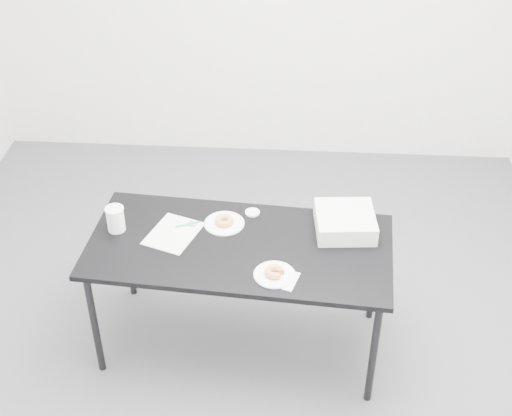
# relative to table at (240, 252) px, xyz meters

# --- Properties ---
(floor) EXTENTS (4.00, 4.00, 0.00)m
(floor) POSITION_rel_table_xyz_m (-0.04, 0.09, -0.65)
(floor) COLOR #4A4A4E
(floor) RESTS_ON ground
(table) EXTENTS (1.60, 0.84, 0.71)m
(table) POSITION_rel_table_xyz_m (0.00, 0.00, 0.00)
(table) COLOR black
(table) RESTS_ON floor
(scorecard) EXTENTS (0.31, 0.35, 0.00)m
(scorecard) POSITION_rel_table_xyz_m (-0.35, 0.07, 0.05)
(scorecard) COLOR white
(scorecard) RESTS_ON table
(logo_patch) EXTENTS (0.06, 0.06, 0.00)m
(logo_patch) POSITION_rel_table_xyz_m (-0.26, 0.15, 0.06)
(logo_patch) COLOR green
(logo_patch) RESTS_ON scorecard
(pen) EXTENTS (0.13, 0.06, 0.01)m
(pen) POSITION_rel_table_xyz_m (-0.29, 0.14, 0.06)
(pen) COLOR #0E9C78
(pen) RESTS_ON scorecard
(napkin) EXTENTS (0.18, 0.18, 0.00)m
(napkin) POSITION_rel_table_xyz_m (0.23, -0.25, 0.05)
(napkin) COLOR white
(napkin) RESTS_ON table
(plate_near) EXTENTS (0.20, 0.20, 0.01)m
(plate_near) POSITION_rel_table_xyz_m (0.19, -0.23, 0.06)
(plate_near) COLOR white
(plate_near) RESTS_ON napkin
(donut_near) EXTENTS (0.13, 0.13, 0.03)m
(donut_near) POSITION_rel_table_xyz_m (0.19, -0.23, 0.08)
(donut_near) COLOR #CA8040
(donut_near) RESTS_ON plate_near
(plate_far) EXTENTS (0.21, 0.21, 0.01)m
(plate_far) POSITION_rel_table_xyz_m (-0.09, 0.17, 0.06)
(plate_far) COLOR white
(plate_far) RESTS_ON table
(donut_far) EXTENTS (0.13, 0.13, 0.03)m
(donut_far) POSITION_rel_table_xyz_m (-0.09, 0.17, 0.08)
(donut_far) COLOR #CA8040
(donut_far) RESTS_ON plate_far
(coffee_cup) EXTENTS (0.09, 0.09, 0.14)m
(coffee_cup) POSITION_rel_table_xyz_m (-0.65, 0.08, 0.12)
(coffee_cup) COLOR white
(coffee_cup) RESTS_ON table
(cup_lid) EXTENTS (0.08, 0.08, 0.01)m
(cup_lid) POSITION_rel_table_xyz_m (0.05, 0.27, 0.06)
(cup_lid) COLOR white
(cup_lid) RESTS_ON table
(bakery_box) EXTENTS (0.33, 0.33, 0.10)m
(bakery_box) POSITION_rel_table_xyz_m (0.54, 0.16, 0.10)
(bakery_box) COLOR silver
(bakery_box) RESTS_ON table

